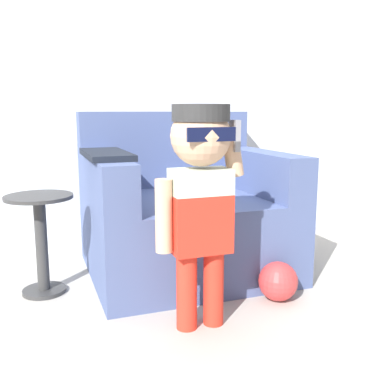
{
  "coord_description": "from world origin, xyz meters",
  "views": [
    {
      "loc": [
        -0.72,
        -2.35,
        0.93
      ],
      "look_at": [
        0.04,
        -0.28,
        0.54
      ],
      "focal_mm": 42.0,
      "sensor_mm": 36.0,
      "label": 1
    }
  ],
  "objects_px": {
    "armchair": "(183,215)",
    "person_child": "(200,182)",
    "toy_ball": "(278,281)",
    "side_table": "(41,235)"
  },
  "relations": [
    {
      "from": "armchair",
      "to": "side_table",
      "type": "xyz_separation_m",
      "value": [
        -0.8,
        -0.11,
        -0.02
      ]
    },
    {
      "from": "toy_ball",
      "to": "person_child",
      "type": "bearing_deg",
      "value": -165.3
    },
    {
      "from": "armchair",
      "to": "toy_ball",
      "type": "bearing_deg",
      "value": -64.01
    },
    {
      "from": "armchair",
      "to": "person_child",
      "type": "xyz_separation_m",
      "value": [
        -0.17,
        -0.73,
        0.31
      ]
    },
    {
      "from": "toy_ball",
      "to": "armchair",
      "type": "bearing_deg",
      "value": 115.99
    },
    {
      "from": "person_child",
      "to": "side_table",
      "type": "distance_m",
      "value": 0.94
    },
    {
      "from": "armchair",
      "to": "toy_ball",
      "type": "xyz_separation_m",
      "value": [
        0.29,
        -0.6,
        -0.23
      ]
    },
    {
      "from": "armchair",
      "to": "person_child",
      "type": "bearing_deg",
      "value": -103.28
    },
    {
      "from": "person_child",
      "to": "toy_ball",
      "type": "relative_size",
      "value": 4.88
    },
    {
      "from": "side_table",
      "to": "toy_ball",
      "type": "relative_size",
      "value": 2.63
    }
  ]
}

